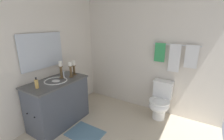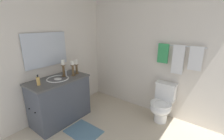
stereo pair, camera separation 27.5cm
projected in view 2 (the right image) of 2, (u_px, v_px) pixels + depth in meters
wall_back at (151, 55)px, 3.16m from camera, size 2.99×0.04×2.45m
wall_left at (47, 57)px, 2.95m from camera, size 0.04×2.82×2.45m
vanity_cabinet at (60, 100)px, 2.98m from camera, size 0.58×1.09×0.86m
sink_basin at (58, 81)px, 2.87m from camera, size 0.40×0.40×0.24m
mirror at (46, 50)px, 2.87m from camera, size 0.02×0.85×0.63m
candle_holder_tall at (76, 66)px, 3.11m from camera, size 0.09×0.09×0.28m
candle_holder_short at (73, 68)px, 2.99m from camera, size 0.09×0.09×0.29m
candle_holder_mid at (63, 68)px, 2.95m from camera, size 0.09×0.09×0.32m
soap_bottle at (38, 81)px, 2.55m from camera, size 0.06×0.06×0.18m
toilet at (162, 104)px, 2.96m from camera, size 0.39×0.54×0.75m
towel_bar at (180, 46)px, 2.73m from camera, size 0.84×0.02×0.02m
towel_near_vanity at (163, 53)px, 2.92m from camera, size 0.20×0.03×0.37m
towel_center at (178, 60)px, 2.79m from camera, size 0.20×0.03×0.53m
towel_near_corner at (196, 59)px, 2.61m from camera, size 0.21×0.03×0.41m
bath_mat at (84, 131)px, 2.74m from camera, size 0.60×0.44×0.02m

